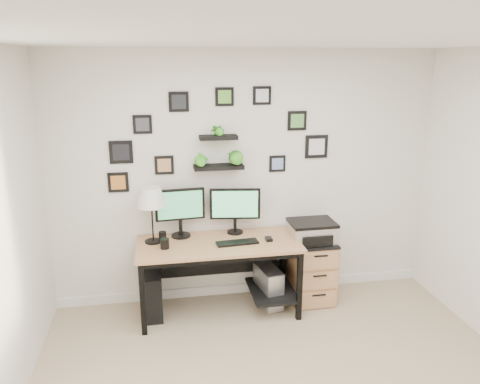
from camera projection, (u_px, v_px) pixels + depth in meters
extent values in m
plane|color=white|center=(314.00, 38.00, 2.62)|extent=(4.00, 4.00, 0.00)
plane|color=silver|center=(246.00, 178.00, 4.86)|extent=(4.00, 0.00, 4.00)
cube|color=white|center=(246.00, 287.00, 5.19)|extent=(4.00, 0.03, 0.10)
cube|color=tan|center=(219.00, 244.00, 4.61)|extent=(1.60, 0.70, 0.03)
cube|color=black|center=(219.00, 248.00, 4.62)|extent=(1.54, 0.64, 0.05)
cube|color=black|center=(215.00, 256.00, 4.99)|extent=(1.44, 0.02, 0.41)
cube|color=black|center=(272.00, 290.00, 4.85)|extent=(0.45, 0.63, 0.03)
cube|color=black|center=(143.00, 299.00, 4.30)|extent=(0.05, 0.05, 0.72)
cube|color=black|center=(144.00, 272.00, 4.87)|extent=(0.05, 0.05, 0.72)
cube|color=black|center=(299.00, 286.00, 4.55)|extent=(0.05, 0.05, 0.72)
cube|color=black|center=(283.00, 261.00, 5.12)|extent=(0.05, 0.05, 0.72)
cylinder|color=black|center=(181.00, 235.00, 4.76)|extent=(0.21, 0.21, 0.02)
cylinder|color=black|center=(181.00, 228.00, 4.74)|extent=(0.04, 0.04, 0.17)
cube|color=black|center=(180.00, 204.00, 4.66)|extent=(0.50, 0.07, 0.32)
cube|color=#4CB272|center=(180.00, 205.00, 4.64)|extent=(0.44, 0.04, 0.28)
cylinder|color=black|center=(235.00, 232.00, 4.86)|extent=(0.19, 0.19, 0.02)
cylinder|color=black|center=(235.00, 225.00, 4.84)|extent=(0.04, 0.04, 0.15)
cube|color=black|center=(235.00, 204.00, 4.77)|extent=(0.51, 0.10, 0.32)
cube|color=#4CB272|center=(235.00, 204.00, 4.75)|extent=(0.46, 0.07, 0.28)
cube|color=black|center=(237.00, 243.00, 4.57)|extent=(0.42, 0.16, 0.02)
cube|color=black|center=(269.00, 239.00, 4.66)|extent=(0.06, 0.10, 0.03)
cylinder|color=black|center=(153.00, 241.00, 4.61)|extent=(0.17, 0.17, 0.02)
cylinder|color=black|center=(152.00, 217.00, 4.54)|extent=(0.01, 0.01, 0.51)
cone|color=white|center=(151.00, 197.00, 4.49)|extent=(0.27, 0.27, 0.19)
cylinder|color=black|center=(165.00, 244.00, 4.45)|extent=(0.09, 0.09, 0.10)
cylinder|color=black|center=(163.00, 236.00, 4.64)|extent=(0.07, 0.07, 0.10)
cube|color=black|center=(151.00, 292.00, 4.69)|extent=(0.21, 0.47, 0.47)
cube|color=gray|center=(268.00, 286.00, 4.89)|extent=(0.25, 0.44, 0.41)
cube|color=silver|center=(276.00, 295.00, 4.70)|extent=(0.16, 0.04, 0.39)
cube|color=tan|center=(311.00, 270.00, 4.98)|extent=(0.42, 0.50, 0.65)
cube|color=black|center=(312.00, 241.00, 4.89)|extent=(0.43, 0.51, 0.02)
cube|color=tan|center=(318.00, 300.00, 4.80)|extent=(0.39, 0.02, 0.18)
cylinder|color=black|center=(319.00, 295.00, 4.77)|extent=(0.14, 0.02, 0.02)
cube|color=tan|center=(319.00, 281.00, 4.74)|extent=(0.39, 0.02, 0.18)
cylinder|color=black|center=(320.00, 276.00, 4.71)|extent=(0.14, 0.02, 0.02)
cube|color=tan|center=(320.00, 261.00, 4.68)|extent=(0.39, 0.02, 0.18)
cylinder|color=black|center=(321.00, 256.00, 4.65)|extent=(0.14, 0.02, 0.02)
cube|color=silver|center=(312.00, 232.00, 4.84)|extent=(0.47, 0.36, 0.18)
cube|color=black|center=(312.00, 223.00, 4.81)|extent=(0.47, 0.36, 0.03)
cube|color=black|center=(318.00, 241.00, 4.67)|extent=(0.32, 0.02, 0.11)
cube|color=black|center=(219.00, 167.00, 4.69)|extent=(0.50, 0.18, 0.04)
cube|color=black|center=(218.00, 137.00, 4.60)|extent=(0.38, 0.15, 0.04)
imported|color=green|center=(201.00, 152.00, 4.62)|extent=(0.15, 0.12, 0.27)
imported|color=green|center=(235.00, 151.00, 4.67)|extent=(0.15, 0.15, 0.27)
imported|color=green|center=(218.00, 122.00, 4.56)|extent=(0.13, 0.09, 0.25)
cube|color=black|center=(224.00, 97.00, 4.59)|extent=(0.18, 0.02, 0.18)
cube|color=#5CA537|center=(225.00, 97.00, 4.58)|extent=(0.13, 0.00, 0.13)
cube|color=black|center=(179.00, 102.00, 4.52)|extent=(0.19, 0.02, 0.19)
cube|color=black|center=(179.00, 102.00, 4.51)|extent=(0.14, 0.00, 0.14)
cube|color=black|center=(262.00, 96.00, 4.65)|extent=(0.18, 0.02, 0.18)
cube|color=silver|center=(262.00, 96.00, 4.64)|extent=(0.13, 0.00, 0.13)
cube|color=black|center=(316.00, 147.00, 4.89)|extent=(0.24, 0.02, 0.24)
cube|color=silver|center=(317.00, 147.00, 4.88)|extent=(0.17, 0.00, 0.17)
cube|color=black|center=(121.00, 152.00, 4.55)|extent=(0.22, 0.02, 0.22)
cube|color=black|center=(121.00, 152.00, 4.54)|extent=(0.16, 0.00, 0.16)
cube|color=black|center=(164.00, 165.00, 4.66)|extent=(0.19, 0.02, 0.19)
cube|color=tan|center=(164.00, 165.00, 4.65)|extent=(0.13, 0.00, 0.13)
cube|color=black|center=(118.00, 182.00, 4.63)|extent=(0.20, 0.02, 0.20)
cube|color=#C3712D|center=(118.00, 183.00, 4.62)|extent=(0.14, 0.00, 0.14)
cube|color=black|center=(297.00, 121.00, 4.78)|extent=(0.20, 0.02, 0.20)
cube|color=#559845|center=(297.00, 121.00, 4.77)|extent=(0.14, 0.00, 0.14)
cube|color=black|center=(277.00, 164.00, 4.87)|extent=(0.17, 0.02, 0.17)
cube|color=#6E89C1|center=(278.00, 164.00, 4.86)|extent=(0.12, 0.00, 0.12)
cube|color=black|center=(142.00, 124.00, 4.52)|extent=(0.18, 0.02, 0.18)
cube|color=#3A3A40|center=(142.00, 125.00, 4.51)|extent=(0.13, 0.00, 0.13)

